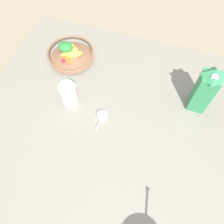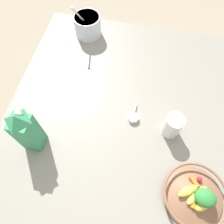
# 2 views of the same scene
# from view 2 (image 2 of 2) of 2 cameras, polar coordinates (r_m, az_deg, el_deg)

# --- Properties ---
(ground_plane) EXTENTS (6.00, 6.00, 0.00)m
(ground_plane) POSITION_cam_2_polar(r_m,az_deg,el_deg) (1.01, 5.65, -1.20)
(ground_plane) COLOR gray
(countertop) EXTENTS (1.12, 1.12, 0.04)m
(countertop) POSITION_cam_2_polar(r_m,az_deg,el_deg) (0.99, 5.74, -0.74)
(countertop) COLOR gray
(countertop) RESTS_ON ground_plane
(fruit_bowl) EXTENTS (0.23, 0.23, 0.09)m
(fruit_bowl) POSITION_cam_2_polar(r_m,az_deg,el_deg) (0.89, 20.91, -19.72)
(fruit_bowl) COLOR brown
(fruit_bowl) RESTS_ON countertop
(milk_carton) EXTENTS (0.07, 0.07, 0.24)m
(milk_carton) POSITION_cam_2_polar(r_m,az_deg,el_deg) (0.86, -21.43, -4.60)
(milk_carton) COLOR #338C59
(milk_carton) RESTS_ON countertop
(yogurt_tub) EXTENTS (0.14, 0.16, 0.22)m
(yogurt_tub) POSITION_cam_2_polar(r_m,az_deg,el_deg) (1.24, -6.41, 21.72)
(yogurt_tub) COLOR silver
(yogurt_tub) RESTS_ON countertop
(drinking_cup) EXTENTS (0.08, 0.08, 0.12)m
(drinking_cup) POSITION_cam_2_polar(r_m,az_deg,el_deg) (0.91, 15.61, -3.47)
(drinking_cup) COLOR white
(drinking_cup) RESTS_ON countertop
(measuring_scoop) EXTENTS (0.05, 0.10, 0.02)m
(measuring_scoop) POSITION_cam_2_polar(r_m,az_deg,el_deg) (0.95, 5.44, -1.39)
(measuring_scoop) COLOR white
(measuring_scoop) RESTS_ON countertop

